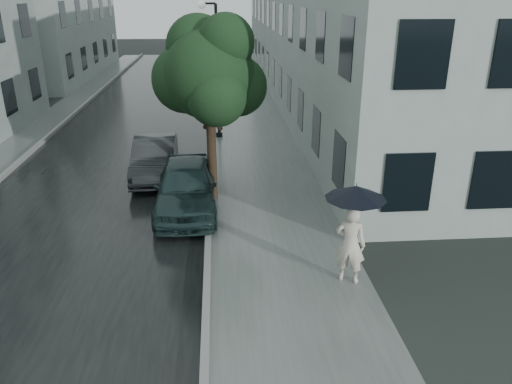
{
  "coord_description": "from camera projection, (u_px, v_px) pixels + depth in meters",
  "views": [
    {
      "loc": [
        -1.22,
        -9.47,
        5.91
      ],
      "look_at": [
        -0.35,
        1.89,
        1.3
      ],
      "focal_mm": 35.0,
      "sensor_mm": 36.0,
      "label": 1
    }
  ],
  "objects": [
    {
      "name": "kerb_near",
      "position": [
        211.0,
        133.0,
        22.01
      ],
      "size": [
        0.15,
        60.0,
        0.15
      ],
      "primitive_type": "cube",
      "color": "slate",
      "rests_on": "ground"
    },
    {
      "name": "car_near",
      "position": [
        186.0,
        186.0,
        14.21
      ],
      "size": [
        1.78,
        4.31,
        1.46
      ],
      "primitive_type": "imported",
      "rotation": [
        0.0,
        0.0,
        0.01
      ],
      "color": "#1B2E2D",
      "rests_on": "ground"
    },
    {
      "name": "kerb_far",
      "position": [
        48.0,
        136.0,
        21.51
      ],
      "size": [
        0.15,
        60.0,
        0.15
      ],
      "primitive_type": "cube",
      "color": "slate",
      "rests_on": "ground"
    },
    {
      "name": "street_tree",
      "position": [
        209.0,
        73.0,
        14.03
      ],
      "size": [
        3.33,
        3.02,
        5.4
      ],
      "color": "#332619",
      "rests_on": "ground"
    },
    {
      "name": "sidewalk_far",
      "position": [
        27.0,
        138.0,
        21.47
      ],
      "size": [
        1.7,
        60.0,
        0.01
      ],
      "primitive_type": "cube",
      "color": "#4C5451",
      "rests_on": "ground"
    },
    {
      "name": "sidewalk",
      "position": [
        252.0,
        134.0,
        22.16
      ],
      "size": [
        3.5,
        60.0,
        0.01
      ],
      "primitive_type": "cube",
      "color": "slate",
      "rests_on": "ground"
    },
    {
      "name": "car_far",
      "position": [
        155.0,
        158.0,
        16.87
      ],
      "size": [
        1.51,
        4.01,
        1.31
      ],
      "primitive_type": "imported",
      "rotation": [
        0.0,
        0.0,
        0.03
      ],
      "color": "#26292B",
      "rests_on": "ground"
    },
    {
      "name": "asphalt_road",
      "position": [
        131.0,
        136.0,
        21.79
      ],
      "size": [
        6.85,
        60.0,
        0.0
      ],
      "primitive_type": "cube",
      "color": "black",
      "rests_on": "ground"
    },
    {
      "name": "ground",
      "position": [
        278.0,
        278.0,
        11.06
      ],
      "size": [
        120.0,
        120.0,
        0.0
      ],
      "primitive_type": "plane",
      "color": "black",
      "rests_on": "ground"
    },
    {
      "name": "building_near",
      "position": [
        336.0,
        18.0,
        27.78
      ],
      "size": [
        7.02,
        36.0,
        9.0
      ],
      "color": "#909D97",
      "rests_on": "ground"
    },
    {
      "name": "pedestrian",
      "position": [
        350.0,
        245.0,
        10.62
      ],
      "size": [
        0.76,
        0.65,
        1.76
      ],
      "primitive_type": "imported",
      "rotation": [
        0.0,
        0.0,
        2.71
      ],
      "color": "beige",
      "rests_on": "sidewalk"
    },
    {
      "name": "umbrella",
      "position": [
        356.0,
        192.0,
        10.19
      ],
      "size": [
        1.38,
        1.38,
        1.34
      ],
      "rotation": [
        0.0,
        0.0,
        -0.08
      ],
      "color": "black",
      "rests_on": "ground"
    },
    {
      "name": "building_far_b",
      "position": [
        43.0,
        19.0,
        36.31
      ],
      "size": [
        7.02,
        18.0,
        8.0
      ],
      "color": "#909D97",
      "rests_on": "ground"
    },
    {
      "name": "lamp_post",
      "position": [
        214.0,
        63.0,
        20.51
      ],
      "size": [
        0.85,
        0.33,
        5.55
      ],
      "rotation": [
        0.0,
        0.0,
        0.06
      ],
      "color": "black",
      "rests_on": "ground"
    }
  ]
}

